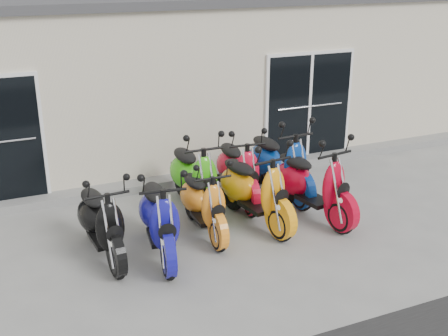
{
  "coord_description": "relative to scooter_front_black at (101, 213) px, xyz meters",
  "views": [
    {
      "loc": [
        -3.54,
        -7.47,
        4.04
      ],
      "look_at": [
        0.0,
        0.6,
        0.75
      ],
      "focal_mm": 45.0,
      "sensor_mm": 36.0,
      "label": 1
    }
  ],
  "objects": [
    {
      "name": "building",
      "position": [
        2.26,
        5.43,
        0.9
      ],
      "size": [
        14.0,
        6.0,
        3.2
      ],
      "primitive_type": "cube",
      "color": "beige",
      "rests_on": "ground"
    },
    {
      "name": "front_step",
      "position": [
        2.26,
        2.25,
        -0.62
      ],
      "size": [
        14.0,
        0.4,
        0.15
      ],
      "primitive_type": "cube",
      "color": "gray",
      "rests_on": "ground"
    },
    {
      "name": "door_right",
      "position": [
        4.86,
        2.4,
        0.56
      ],
      "size": [
        2.02,
        0.08,
        2.22
      ],
      "primitive_type": "cube",
      "color": "black",
      "rests_on": "front_step"
    },
    {
      "name": "scooter_back_blue",
      "position": [
        3.39,
        0.97,
        0.08
      ],
      "size": [
        0.9,
        2.16,
        1.56
      ],
      "primitive_type": null,
      "rotation": [
        0.0,
        0.0,
        0.06
      ],
      "color": "navy",
      "rests_on": "ground"
    },
    {
      "name": "scooter_front_red",
      "position": [
        3.45,
        -0.04,
        0.06
      ],
      "size": [
        1.06,
        2.16,
        1.53
      ],
      "primitive_type": null,
      "rotation": [
        0.0,
        0.0,
        0.16
      ],
      "color": "#B7051F",
      "rests_on": "ground"
    },
    {
      "name": "door_left",
      "position": [
        -0.94,
        2.4,
        0.56
      ],
      "size": [
        1.07,
        0.08,
        2.22
      ],
      "primitive_type": "cube",
      "color": "black",
      "rests_on": "front_step"
    },
    {
      "name": "scooter_front_orange_b",
      "position": [
        2.47,
        0.11,
        0.06
      ],
      "size": [
        1.03,
        2.14,
        1.51
      ],
      "primitive_type": null,
      "rotation": [
        0.0,
        0.0,
        0.14
      ],
      "color": "orange",
      "rests_on": "ground"
    },
    {
      "name": "scooter_back_red",
      "position": [
        2.62,
        1.04,
        0.03
      ],
      "size": [
        0.93,
        2.05,
        1.46
      ],
      "primitive_type": null,
      "rotation": [
        0.0,
        0.0,
        -0.11
      ],
      "color": "red",
      "rests_on": "ground"
    },
    {
      "name": "scooter_front_blue",
      "position": [
        0.77,
        -0.26,
        0.03
      ],
      "size": [
        0.99,
        2.06,
        1.46
      ],
      "primitive_type": null,
      "rotation": [
        0.0,
        0.0,
        -0.14
      ],
      "color": "#15138F",
      "rests_on": "ground"
    },
    {
      "name": "ground",
      "position": [
        2.26,
        0.23,
        -0.7
      ],
      "size": [
        80.0,
        80.0,
        0.0
      ],
      "primitive_type": "plane",
      "color": "gray",
      "rests_on": "ground"
    },
    {
      "name": "scooter_back_green",
      "position": [
        1.78,
        1.0,
        0.06
      ],
      "size": [
        0.76,
        2.06,
        1.52
      ],
      "primitive_type": null,
      "rotation": [
        0.0,
        0.0,
        -0.01
      ],
      "color": "#3ABD13",
      "rests_on": "ground"
    },
    {
      "name": "scooter_front_black",
      "position": [
        0.0,
        0.0,
        0.0
      ],
      "size": [
        0.82,
        1.94,
        1.4
      ],
      "primitive_type": null,
      "rotation": [
        0.0,
        0.0,
        0.07
      ],
      "color": "black",
      "rests_on": "ground"
    },
    {
      "name": "scooter_front_orange_a",
      "position": [
        1.6,
        0.11,
        -0.03
      ],
      "size": [
        0.69,
        1.81,
        1.33
      ],
      "primitive_type": null,
      "rotation": [
        0.0,
        0.0,
        -0.02
      ],
      "color": "orange",
      "rests_on": "ground"
    }
  ]
}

